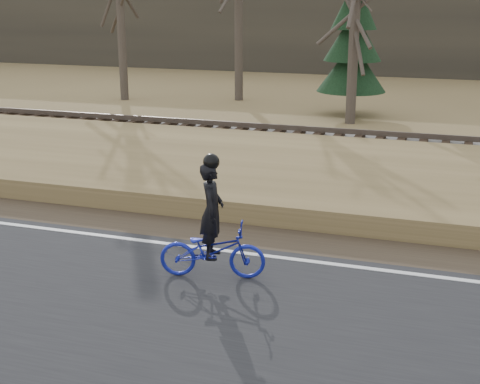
% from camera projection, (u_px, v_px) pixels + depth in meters
% --- Properties ---
extents(ground, '(120.00, 120.00, 0.00)m').
position_uv_depth(ground, '(351.00, 275.00, 11.14)').
color(ground, olive).
rests_on(ground, ground).
extents(road, '(120.00, 6.00, 0.06)m').
position_uv_depth(road, '(320.00, 345.00, 8.86)').
color(road, black).
rests_on(road, ground).
extents(edge_line, '(120.00, 0.12, 0.01)m').
position_uv_depth(edge_line, '(353.00, 267.00, 11.30)').
color(edge_line, silver).
rests_on(edge_line, road).
extents(shoulder, '(120.00, 1.60, 0.04)m').
position_uv_depth(shoulder, '(362.00, 248.00, 12.23)').
color(shoulder, '#473A2B').
rests_on(shoulder, ground).
extents(embankment, '(120.00, 5.00, 0.44)m').
position_uv_depth(embankment, '(382.00, 193.00, 14.90)').
color(embankment, olive).
rests_on(embankment, ground).
extents(ballast, '(120.00, 3.00, 0.45)m').
position_uv_depth(ballast, '(399.00, 155.00, 18.35)').
color(ballast, slate).
rests_on(ballast, ground).
extents(railroad, '(120.00, 2.40, 0.29)m').
position_uv_depth(railroad, '(399.00, 145.00, 18.27)').
color(railroad, black).
rests_on(railroad, ballast).
extents(treeline_backdrop, '(120.00, 4.00, 6.00)m').
position_uv_depth(treeline_backdrop, '(440.00, 21.00, 37.57)').
color(treeline_backdrop, '#383328').
rests_on(treeline_backdrop, ground).
extents(cyclist, '(1.81, 0.97, 2.06)m').
position_uv_depth(cyclist, '(212.00, 239.00, 10.74)').
color(cyclist, '#161F9D').
rests_on(cyclist, road).
extents(bare_tree_far_left, '(0.36, 0.36, 7.99)m').
position_uv_depth(bare_tree_far_left, '(120.00, 6.00, 28.29)').
color(bare_tree_far_left, '#483E34').
rests_on(bare_tree_far_left, ground).
extents(bare_tree_left, '(0.36, 0.36, 7.04)m').
position_uv_depth(bare_tree_left, '(239.00, 17.00, 28.33)').
color(bare_tree_left, '#483E34').
rests_on(bare_tree_left, ground).
extents(bare_tree_near_left, '(0.36, 0.36, 7.00)m').
position_uv_depth(bare_tree_near_left, '(355.00, 23.00, 23.07)').
color(bare_tree_near_left, '#483E34').
rests_on(bare_tree_near_left, ground).
extents(conifer, '(2.60, 2.60, 6.19)m').
position_uv_depth(conifer, '(353.00, 37.00, 24.75)').
color(conifer, '#483E34').
rests_on(conifer, ground).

